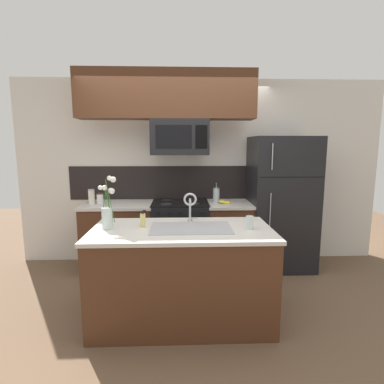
% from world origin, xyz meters
% --- Properties ---
extents(ground_plane, '(10.00, 10.00, 0.00)m').
position_xyz_m(ground_plane, '(0.00, 0.00, 0.00)').
color(ground_plane, brown).
extents(rear_partition, '(5.20, 0.10, 2.60)m').
position_xyz_m(rear_partition, '(0.30, 1.28, 1.30)').
color(rear_partition, silver).
rests_on(rear_partition, ground).
extents(splash_band, '(3.16, 0.01, 0.48)m').
position_xyz_m(splash_band, '(0.00, 1.22, 1.15)').
color(splash_band, black).
rests_on(splash_band, rear_partition).
extents(back_counter_left, '(0.94, 0.65, 0.91)m').
position_xyz_m(back_counter_left, '(-0.83, 0.90, 0.46)').
color(back_counter_left, '#4C2B19').
rests_on(back_counter_left, ground).
extents(back_counter_right, '(0.61, 0.65, 0.91)m').
position_xyz_m(back_counter_right, '(0.67, 0.90, 0.46)').
color(back_counter_right, '#4C2B19').
rests_on(back_counter_right, ground).
extents(stove_range, '(0.76, 0.64, 0.93)m').
position_xyz_m(stove_range, '(0.00, 0.90, 0.46)').
color(stove_range, black).
rests_on(stove_range, ground).
extents(microwave, '(0.74, 0.40, 0.45)m').
position_xyz_m(microwave, '(0.00, 0.88, 1.79)').
color(microwave, black).
extents(upper_cabinet_band, '(2.25, 0.34, 0.60)m').
position_xyz_m(upper_cabinet_band, '(-0.17, 0.85, 2.31)').
color(upper_cabinet_band, '#4C2B19').
extents(refrigerator, '(0.85, 0.74, 1.80)m').
position_xyz_m(refrigerator, '(1.38, 0.92, 0.90)').
color(refrigerator, black).
rests_on(refrigerator, ground).
extents(storage_jar_tall, '(0.08, 0.08, 0.19)m').
position_xyz_m(storage_jar_tall, '(-1.19, 0.92, 1.01)').
color(storage_jar_tall, silver).
rests_on(storage_jar_tall, back_counter_left).
extents(storage_jar_medium, '(0.09, 0.09, 0.14)m').
position_xyz_m(storage_jar_medium, '(-1.08, 0.93, 0.98)').
color(storage_jar_medium, silver).
rests_on(storage_jar_medium, back_counter_left).
extents(banana_bunch, '(0.19, 0.12, 0.08)m').
position_xyz_m(banana_bunch, '(0.60, 0.84, 0.93)').
color(banana_bunch, yellow).
rests_on(banana_bunch, back_counter_right).
extents(french_press, '(0.09, 0.09, 0.27)m').
position_xyz_m(french_press, '(0.50, 0.96, 1.01)').
color(french_press, silver).
rests_on(french_press, back_counter_right).
extents(island_counter, '(1.70, 0.86, 0.91)m').
position_xyz_m(island_counter, '(0.02, -0.35, 0.46)').
color(island_counter, '#4C2B19').
rests_on(island_counter, ground).
extents(kitchen_sink, '(0.76, 0.44, 0.16)m').
position_xyz_m(kitchen_sink, '(0.10, -0.35, 0.84)').
color(kitchen_sink, '#ADAFB5').
rests_on(kitchen_sink, island_counter).
extents(sink_faucet, '(0.14, 0.14, 0.31)m').
position_xyz_m(sink_faucet, '(0.10, -0.13, 1.11)').
color(sink_faucet, '#B7BABF').
rests_on(sink_faucet, island_counter).
extents(dish_soap_bottle, '(0.06, 0.05, 0.16)m').
position_xyz_m(dish_soap_bottle, '(-0.35, -0.28, 0.98)').
color(dish_soap_bottle, '#DBCC75').
rests_on(dish_soap_bottle, island_counter).
extents(drinking_glass, '(0.07, 0.07, 0.12)m').
position_xyz_m(drinking_glass, '(0.65, -0.39, 0.97)').
color(drinking_glass, silver).
rests_on(drinking_glass, island_counter).
extents(flower_vase, '(0.17, 0.15, 0.49)m').
position_xyz_m(flower_vase, '(-0.67, -0.33, 1.07)').
color(flower_vase, silver).
rests_on(flower_vase, island_counter).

